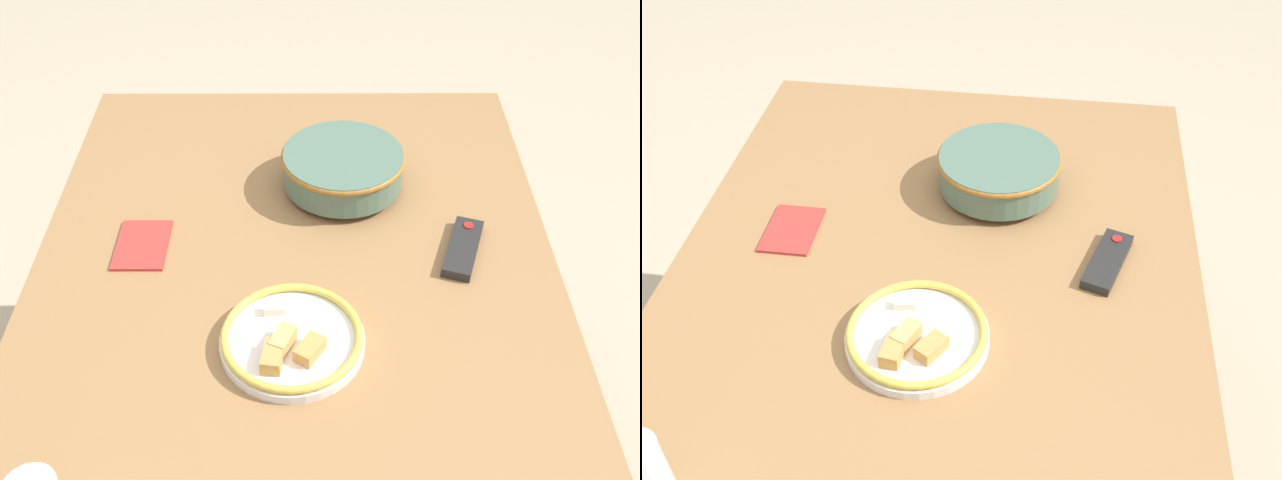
# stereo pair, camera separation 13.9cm
# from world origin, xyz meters

# --- Properties ---
(dining_table) EXTENTS (1.40, 0.99, 0.77)m
(dining_table) POSITION_xyz_m (0.00, 0.00, 0.69)
(dining_table) COLOR olive
(dining_table) RESTS_ON ground_plane
(noodle_bowl) EXTENTS (0.26, 0.26, 0.09)m
(noodle_bowl) POSITION_xyz_m (-0.31, 0.10, 0.82)
(noodle_bowl) COLOR #4C6B5B
(noodle_bowl) RESTS_ON dining_table
(food_plate) EXTENTS (0.24, 0.24, 0.05)m
(food_plate) POSITION_xyz_m (0.13, -0.00, 0.79)
(food_plate) COLOR white
(food_plate) RESTS_ON dining_table
(tv_remote) EXTENTS (0.17, 0.10, 0.02)m
(tv_remote) POSITION_xyz_m (-0.11, 0.32, 0.78)
(tv_remote) COLOR black
(tv_remote) RESTS_ON dining_table
(folded_napkin) EXTENTS (0.14, 0.10, 0.01)m
(folded_napkin) POSITION_xyz_m (-0.13, -0.30, 0.77)
(folded_napkin) COLOR #B2332D
(folded_napkin) RESTS_ON dining_table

